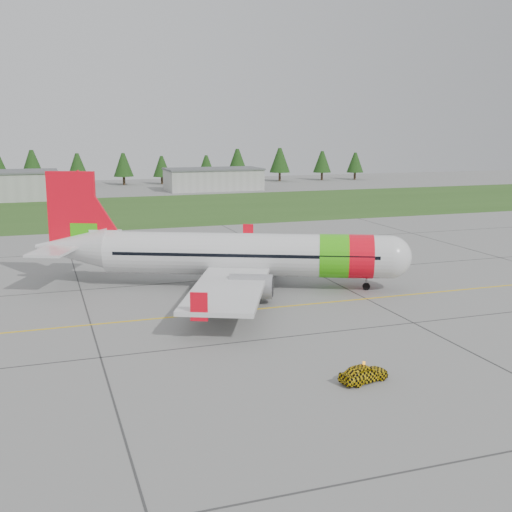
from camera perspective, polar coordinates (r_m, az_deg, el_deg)
name	(u,v)px	position (r m, az deg, el deg)	size (l,w,h in m)	color
ground	(300,335)	(49.66, 3.97, -7.06)	(320.00, 320.00, 0.00)	gray
aircraft	(237,255)	(63.63, -1.70, 0.12)	(35.78, 33.95, 11.45)	silver
follow_me_car	(364,356)	(40.91, 9.59, -8.78)	(1.35, 1.14, 3.35)	yellow
grass_strip	(138,210)	(127.70, -10.46, 4.06)	(320.00, 50.00, 0.03)	#30561E
taxi_guideline	(265,308)	(56.78, 0.84, -4.66)	(120.00, 0.25, 0.02)	gold
hangar_east	(213,180)	(167.65, -3.83, 6.78)	(24.00, 12.00, 5.20)	#A8A8A3
treeline	(106,168)	(182.64, -13.17, 7.63)	(160.00, 8.00, 10.00)	#1C3F14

